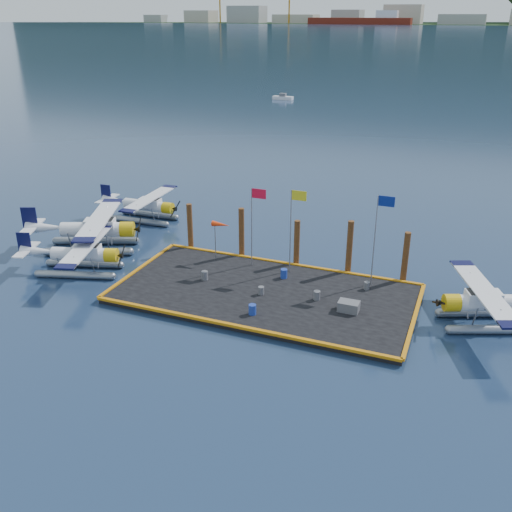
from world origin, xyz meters
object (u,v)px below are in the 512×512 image
at_px(flagpole_yellow, 294,219).
at_px(piling_2, 297,245).
at_px(seaplane_c, 147,207).
at_px(crate, 349,306).
at_px(seaplane_d, 488,305).
at_px(flagpole_blue, 379,227).
at_px(seaplane_a, 83,256).
at_px(drum_2, 317,295).
at_px(drum_3, 252,309).
at_px(piling_0, 190,228).
at_px(piling_1, 242,234).
at_px(piling_3, 349,249).
at_px(seaplane_b, 96,232).
at_px(piling_4, 405,259).
at_px(drum_5, 284,274).
at_px(drum_0, 205,276).
at_px(windsock, 221,225).
at_px(drum_4, 367,286).
at_px(drum_1, 261,291).
at_px(flagpole_red, 254,215).

bearing_deg(flagpole_yellow, piling_2, 97.21).
xyz_separation_m(seaplane_c, crate, (21.57, -10.97, -0.60)).
relative_size(seaplane_d, flagpole_blue, 1.37).
height_order(seaplane_a, drum_2, seaplane_a).
distance_m(seaplane_a, drum_3, 14.45).
distance_m(flagpole_blue, piling_0, 15.51).
xyz_separation_m(piling_1, piling_3, (8.50, 0.00, 0.05)).
xyz_separation_m(seaplane_d, piling_1, (-18.12, 3.90, 0.70)).
xyz_separation_m(seaplane_b, flagpole_yellow, (16.45, 1.03, 2.92)).
bearing_deg(crate, piling_2, 132.26).
bearing_deg(piling_4, flagpole_yellow, -168.40).
bearing_deg(piling_3, seaplane_c, 166.09).
bearing_deg(seaplane_a, drum_5, 88.02).
relative_size(seaplane_a, crate, 6.53).
bearing_deg(drum_0, seaplane_a, -170.91).
height_order(windsock, piling_0, piling_0).
bearing_deg(flagpole_yellow, drum_4, -8.85).
xyz_separation_m(seaplane_c, piling_2, (16.13, -4.98, 0.57)).
bearing_deg(seaplane_b, seaplane_d, 65.47).
relative_size(drum_0, piling_4, 0.16).
relative_size(seaplane_d, piling_4, 2.22).
xyz_separation_m(piling_2, piling_3, (4.00, 0.00, 0.25)).
bearing_deg(crate, piling_0, 157.47).
bearing_deg(seaplane_b, crate, 59.11).
height_order(seaplane_a, drum_4, seaplane_a).
height_order(drum_0, drum_1, drum_0).
bearing_deg(drum_4, drum_1, -152.37).
relative_size(drum_0, flagpole_blue, 0.10).
relative_size(drum_3, piling_1, 0.16).
distance_m(seaplane_c, drum_2, 21.81).
distance_m(seaplane_a, flagpole_yellow, 15.81).
bearing_deg(drum_1, seaplane_d, 7.93).
distance_m(seaplane_d, piling_3, 10.41).
bearing_deg(drum_5, drum_2, -37.15).
bearing_deg(seaplane_b, drum_3, 47.46).
xyz_separation_m(seaplane_a, drum_1, (13.83, 0.84, -0.66)).
bearing_deg(flagpole_blue, crate, -99.74).
bearing_deg(drum_0, piling_2, 45.54).
distance_m(piling_2, piling_4, 8.00).
bearing_deg(drum_0, piling_0, 126.35).
relative_size(flagpole_blue, piling_2, 1.71).
distance_m(seaplane_b, seaplane_d, 29.90).
bearing_deg(piling_1, flagpole_red, -43.15).
bearing_deg(drum_5, flagpole_blue, 11.53).
relative_size(flagpole_blue, piling_3, 1.51).
height_order(seaplane_d, windsock, windsock).
xyz_separation_m(flagpole_blue, piling_1, (-10.70, 1.60, -2.59)).
distance_m(seaplane_c, drum_5, 17.94).
distance_m(seaplane_d, drum_0, 18.82).
bearing_deg(seaplane_d, crate, 82.58).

